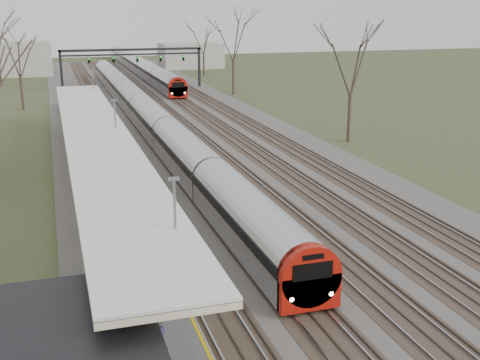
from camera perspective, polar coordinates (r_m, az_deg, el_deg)
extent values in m
cube|color=#474442|center=(63.75, -6.64, 5.20)|extent=(24.00, 160.00, 0.10)
cube|color=#4C3828|center=(62.92, -12.02, 4.85)|extent=(2.60, 160.00, 0.06)
cube|color=gray|center=(62.85, -12.68, 4.87)|extent=(0.07, 160.00, 0.12)
cube|color=gray|center=(62.98, -11.38, 4.96)|extent=(0.07, 160.00, 0.12)
cube|color=#4C3828|center=(63.34, -8.86, 5.09)|extent=(2.60, 160.00, 0.06)
cube|color=gray|center=(63.22, -9.51, 5.10)|extent=(0.07, 160.00, 0.12)
cube|color=gray|center=(63.43, -8.23, 5.19)|extent=(0.07, 160.00, 0.12)
cube|color=#4C3828|center=(63.94, -5.75, 5.30)|extent=(2.60, 160.00, 0.06)
cube|color=gray|center=(63.78, -6.39, 5.32)|extent=(0.07, 160.00, 0.12)
cube|color=gray|center=(64.07, -5.13, 5.40)|extent=(0.07, 160.00, 0.12)
cube|color=#4C3828|center=(64.72, -2.71, 5.49)|extent=(2.60, 160.00, 0.06)
cube|color=gray|center=(64.53, -3.33, 5.52)|extent=(0.07, 160.00, 0.12)
cube|color=gray|center=(64.89, -2.09, 5.59)|extent=(0.07, 160.00, 0.12)
cube|color=#4C3828|center=(65.68, 0.26, 5.67)|extent=(2.60, 160.00, 0.06)
cube|color=gray|center=(65.46, -0.34, 5.69)|extent=(0.07, 160.00, 0.12)
cube|color=gray|center=(65.89, 0.86, 5.76)|extent=(0.07, 160.00, 0.12)
cube|color=#9E9B93|center=(45.58, -13.61, 1.06)|extent=(3.50, 69.00, 1.00)
cylinder|color=slate|center=(19.22, -7.60, -13.52)|extent=(0.14, 0.14, 3.00)
cylinder|color=slate|center=(26.42, -10.67, -5.17)|extent=(0.14, 0.14, 3.00)
cylinder|color=slate|center=(33.98, -12.36, -0.45)|extent=(0.14, 0.14, 3.00)
cylinder|color=slate|center=(41.71, -13.42, 2.53)|extent=(0.14, 0.14, 3.00)
cylinder|color=slate|center=(49.52, -14.16, 4.58)|extent=(0.14, 0.14, 3.00)
cylinder|color=slate|center=(57.38, -14.69, 6.07)|extent=(0.14, 0.14, 3.00)
cube|color=silver|center=(40.40, -13.45, 4.36)|extent=(4.10, 50.00, 0.12)
cube|color=beige|center=(40.44, -13.44, 4.12)|extent=(4.10, 50.00, 0.25)
cube|color=black|center=(91.99, -16.59, 9.83)|extent=(0.35, 0.35, 6.00)
cube|color=black|center=(94.61, -3.90, 10.60)|extent=(0.35, 0.35, 6.00)
cube|color=black|center=(92.51, -10.25, 12.07)|extent=(21.00, 0.35, 0.35)
cube|color=black|center=(92.56, -10.23, 11.64)|extent=(21.00, 0.25, 0.25)
cube|color=black|center=(91.82, -14.12, 10.94)|extent=(0.32, 0.22, 0.85)
sphere|color=#0CFF19|center=(91.66, -14.13, 11.09)|extent=(0.16, 0.16, 0.16)
cube|color=black|center=(92.10, -11.92, 11.09)|extent=(0.32, 0.22, 0.85)
sphere|color=#0CFF19|center=(91.94, -11.91, 11.24)|extent=(0.16, 0.16, 0.16)
cube|color=black|center=(92.51, -9.72, 11.23)|extent=(0.32, 0.22, 0.85)
sphere|color=#0CFF19|center=(92.35, -9.72, 11.37)|extent=(0.16, 0.16, 0.16)
cube|color=black|center=(93.05, -7.55, 11.34)|extent=(0.32, 0.22, 0.85)
sphere|color=#0CFF19|center=(92.90, -7.54, 11.49)|extent=(0.16, 0.16, 0.16)
cube|color=black|center=(93.73, -5.40, 11.44)|extent=(0.32, 0.22, 0.85)
sphere|color=#0CFF19|center=(93.57, -5.38, 11.59)|extent=(0.16, 0.16, 0.16)
cylinder|color=#2D231C|center=(55.75, 10.30, 5.79)|extent=(0.30, 0.30, 4.50)
cube|color=#B9BBC4|center=(66.35, -9.34, 6.45)|extent=(2.55, 90.00, 1.60)
cylinder|color=#B9BBC4|center=(66.25, -9.37, 7.00)|extent=(2.60, 89.70, 2.60)
cube|color=black|center=(66.23, -9.37, 7.09)|extent=(2.62, 89.40, 0.55)
cube|color=#9D1209|center=(24.47, 6.59, -10.48)|extent=(2.55, 0.50, 1.50)
cylinder|color=#9D1209|center=(24.21, 6.60, -8.95)|extent=(2.60, 0.60, 2.60)
cube|color=black|center=(23.86, 6.89, -8.55)|extent=(1.70, 0.12, 0.70)
sphere|color=white|center=(24.05, 4.89, -11.20)|extent=(0.22, 0.22, 0.22)
sphere|color=white|center=(24.69, 8.61, -10.57)|extent=(0.22, 0.22, 0.22)
cube|color=black|center=(66.51, -9.31, 5.66)|extent=(1.80, 89.00, 0.35)
cube|color=#B9BBC4|center=(118.00, -9.67, 10.57)|extent=(2.55, 75.00, 1.60)
cylinder|color=#B9BBC4|center=(117.94, -9.69, 10.88)|extent=(2.60, 74.70, 2.60)
cube|color=black|center=(117.93, -9.69, 10.93)|extent=(2.62, 74.40, 0.55)
cube|color=#9D1209|center=(81.35, -5.90, 8.28)|extent=(2.55, 0.50, 1.50)
cylinder|color=#9D1209|center=(81.31, -5.92, 8.78)|extent=(2.60, 0.60, 2.60)
cube|color=black|center=(81.01, -5.89, 8.97)|extent=(1.70, 0.12, 0.70)
sphere|color=white|center=(81.00, -6.46, 8.16)|extent=(0.22, 0.22, 0.22)
sphere|color=white|center=(81.34, -5.28, 8.23)|extent=(0.22, 0.22, 0.22)
cube|color=black|center=(118.09, -9.65, 10.12)|extent=(1.80, 74.00, 0.35)
imported|color=navy|center=(19.04, -7.46, -15.93)|extent=(0.66, 0.77, 1.80)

